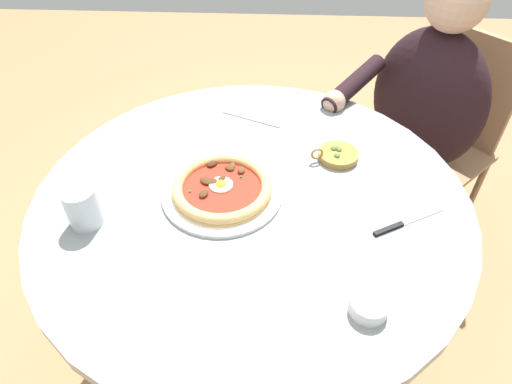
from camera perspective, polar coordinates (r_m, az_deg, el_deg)
The scene contains 10 objects.
ground_plane at distance 1.69m, azimuth -0.41°, elevation -18.97°, with size 6.00×6.00×0.02m, color #9E754C.
dining_table at distance 1.19m, azimuth -0.56°, elevation -5.03°, with size 1.06×1.06×0.73m.
pizza_on_plate at distance 1.09m, azimuth -4.31°, elevation 0.41°, with size 0.29×0.29×0.04m.
water_glass at distance 1.07m, azimuth -21.03°, elevation -2.03°, with size 0.07×0.07×0.10m.
steak_knife at distance 1.07m, azimuth 17.64°, elevation -4.01°, with size 0.10×0.18×0.01m.
ramekin_capers at distance 0.90m, azimuth 14.09°, elevation -13.76°, with size 0.07×0.07×0.03m.
olive_pan at distance 1.21m, azimuth 10.27°, elevation 4.65°, with size 0.11×0.13×0.04m.
fork_utensil at distance 1.35m, azimuth -0.63°, elevation 9.24°, with size 0.08×0.18×0.00m.
diner_person at distance 1.71m, azimuth 19.15°, elevation 5.10°, with size 0.44×0.58×1.10m.
cafe_chair_diner at distance 1.81m, azimuth 21.96°, elevation 7.33°, with size 0.58×0.58×0.86m.
Camera 1 is at (0.79, 0.05, 1.48)m, focal length 31.60 mm.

